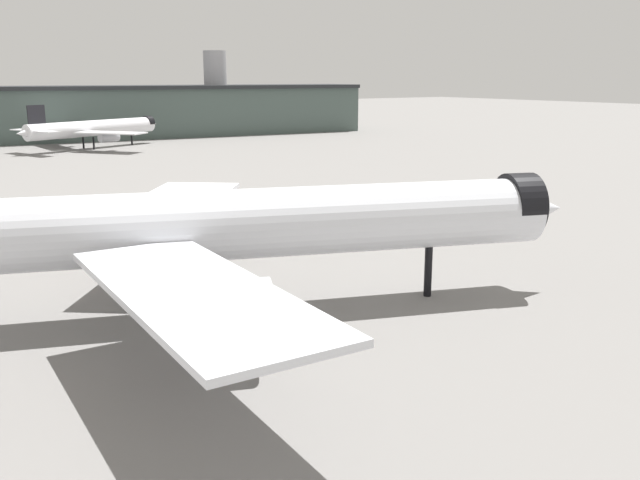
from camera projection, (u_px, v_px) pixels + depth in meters
name	position (u px, v px, depth m)	size (l,w,h in m)	color
ground	(214.00, 332.00, 53.19)	(900.00, 900.00, 0.00)	slate
airliner_near_gate	(229.00, 226.00, 56.12)	(60.05, 53.56, 16.97)	silver
airliner_far_taxiway	(93.00, 129.00, 187.24)	(44.06, 39.41, 12.46)	white
terminal_building	(42.00, 113.00, 208.17)	(217.09, 45.18, 27.98)	#475651
service_truck_front	(91.00, 221.00, 86.38)	(3.15, 5.74, 3.00)	black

